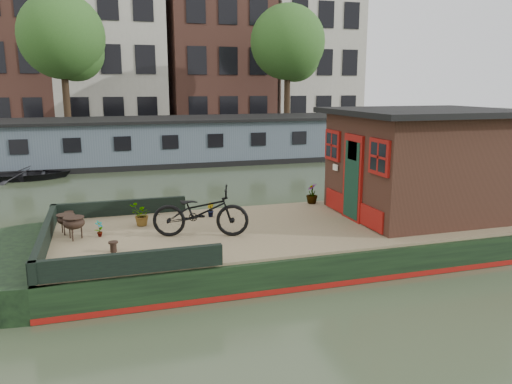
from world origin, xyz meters
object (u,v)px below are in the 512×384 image
object	(u,v)px
brazier_front	(74,228)
bicycle	(201,212)
cabin	(423,162)
potted_plant_a	(99,229)
dinghy	(29,171)
brazier_rear	(66,224)

from	to	relation	value
brazier_front	bicycle	bearing A→B (deg)	-12.10
cabin	bicycle	distance (m)	5.27
potted_plant_a	dinghy	size ratio (longest dim) A/B	0.11
bicycle	brazier_front	distance (m)	2.46
bicycle	brazier_rear	distance (m)	2.76
cabin	brazier_rear	bearing A→B (deg)	174.78
bicycle	potted_plant_a	distance (m)	2.03
potted_plant_a	brazier_rear	distance (m)	0.77
bicycle	dinghy	world-z (taller)	bicycle
brazier_front	brazier_rear	xyz separation A→B (m)	(-0.18, 0.45, -0.02)
potted_plant_a	brazier_front	xyz separation A→B (m)	(-0.46, -0.02, 0.06)
brazier_front	dinghy	xyz separation A→B (m)	(-2.19, 11.02, -0.56)
cabin	potted_plant_a	xyz separation A→B (m)	(-7.15, 0.29, -1.06)
brazier_rear	dinghy	world-z (taller)	brazier_rear
bicycle	brazier_front	world-z (taller)	bicycle
bicycle	brazier_rear	size ratio (longest dim) A/B	4.68
bicycle	dinghy	distance (m)	12.44
bicycle	brazier_rear	xyz separation A→B (m)	(-2.57, 0.96, -0.30)
bicycle	brazier_front	bearing A→B (deg)	93.39
brazier_front	brazier_rear	bearing A→B (deg)	111.85
bicycle	brazier_front	size ratio (longest dim) A/B	4.22
cabin	bicycle	world-z (taller)	cabin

